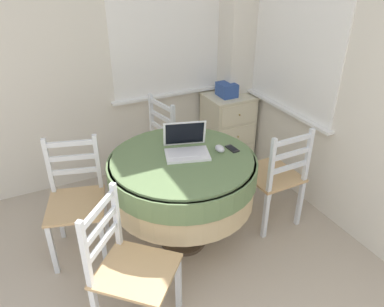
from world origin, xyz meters
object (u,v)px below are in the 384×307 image
Objects in this scene: laptop at (186,147)px; dining_chair_near_back_window at (150,150)px; dining_chair_camera_near at (129,269)px; round_dining_table at (183,176)px; dining_chair_near_right_window at (275,177)px; cell_phone at (232,149)px; corner_cabinet at (227,128)px; dining_chair_left_flank at (76,201)px; storage_box at (227,90)px; computer_mouse at (220,149)px.

dining_chair_near_back_window is (-0.02, 0.74, -0.38)m from laptop.
dining_chair_camera_near is (-0.64, -0.56, -0.38)m from laptop.
dining_chair_near_right_window is at bearing -6.67° from round_dining_table.
cell_phone reaches higher than corner_cabinet.
dining_chair_left_flank is at bearing 100.05° from dining_chair_camera_near.
laptop reaches higher than dining_chair_near_right_window.
dining_chair_left_flank reaches higher than round_dining_table.
dining_chair_near_back_window is (-0.35, 0.84, -0.34)m from cell_phone.
dining_chair_left_flank is 1.20× the size of corner_cabinet.
dining_chair_near_back_window reaches higher than storage_box.
corner_cabinet is at bearing 45.53° from laptop.
computer_mouse is 0.61m from dining_chair_near_right_window.
dining_chair_near_right_window is 1.20× the size of corner_cabinet.
dining_chair_near_right_window is at bearing -14.05° from dining_chair_left_flank.
dining_chair_near_right_window is at bearing -5.47° from cell_phone.
cell_phone is at bearing -67.63° from dining_chair_near_back_window.
storage_box is at bearing 45.99° from round_dining_table.
computer_mouse is 1.05m from dining_chair_camera_near.
dining_chair_camera_near is at bearing -115.30° from dining_chair_near_back_window.
dining_chair_left_flank is (-1.50, 0.38, 0.00)m from dining_chair_near_right_window.
corner_cabinet is (0.93, 0.95, -0.44)m from laptop.
dining_chair_near_back_window is at bearing 91.70° from laptop.
laptop reaches higher than cell_phone.
round_dining_table is at bearing 173.33° from dining_chair_near_right_window.
computer_mouse is at bearing 174.35° from dining_chair_near_right_window.
dining_chair_near_right_window is (0.40, -0.04, -0.34)m from cell_phone.
dining_chair_left_flank is at bearing 165.95° from dining_chair_near_right_window.
storage_box is at bearing 11.99° from dining_chair_near_back_window.
cell_phone is 0.16× the size of corner_cabinet.
dining_chair_camera_near is at bearing -138.51° from laptop.
dining_chair_left_flank is at bearing 162.99° from cell_phone.
round_dining_table is at bearing -92.37° from dining_chair_near_back_window.
storage_box reaches higher than computer_mouse.
computer_mouse reaches higher than round_dining_table.
storage_box is at bearing 61.15° from cell_phone.
laptop is 0.41× the size of dining_chair_near_right_window.
dining_chair_near_back_window is at bearing -167.55° from corner_cabinet.
dining_chair_near_right_window is at bearing -5.65° from computer_mouse.
cell_phone is 0.13× the size of dining_chair_left_flank.
cell_phone is 0.13× the size of dining_chair_camera_near.
dining_chair_camera_near is (-1.36, -0.43, 0.00)m from dining_chair_near_right_window.
cell_phone is (0.10, -0.01, -0.02)m from computer_mouse.
computer_mouse reaches higher than cell_phone.
laptop is 3.98× the size of computer_mouse.
cell_phone is at bearing -17.14° from laptop.
storage_box is (0.17, 1.07, 0.37)m from dining_chair_near_right_window.
dining_chair_near_right_window is 1.11m from corner_cabinet.
dining_chair_near_right_window reaches higher than computer_mouse.
cell_phone is 0.60× the size of storage_box.
dining_chair_near_back_window is at bearing 87.63° from round_dining_table.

